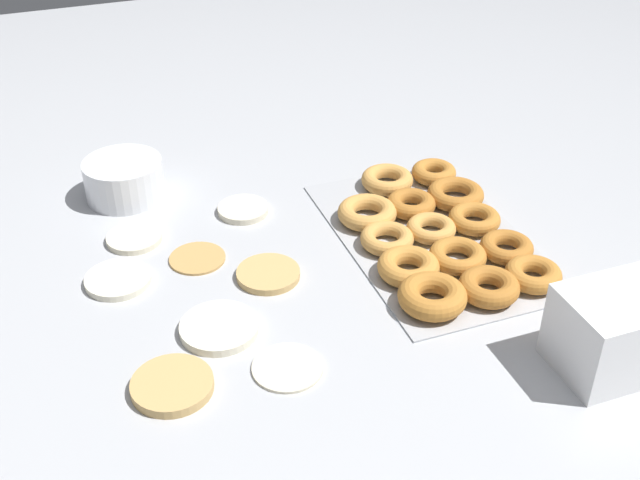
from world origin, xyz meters
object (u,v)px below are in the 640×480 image
object	(u,v)px
container_stack	(617,331)
pancake_0	(268,274)
pancake_3	(134,238)
pancake_6	(245,209)
pancake_7	(118,280)
pancake_2	(197,257)
pancake_4	(287,366)
donut_tray	(436,234)
batter_bowl	(124,179)
pancake_5	(172,385)
pancake_1	(219,328)

from	to	relation	value
container_stack	pancake_0	bearing A→B (deg)	46.80
pancake_0	pancake_3	xyz separation A→B (m)	(0.18, 0.18, -0.00)
pancake_0	container_stack	bearing A→B (deg)	-133.20
pancake_6	pancake_7	xyz separation A→B (m)	(-0.13, 0.25, -0.00)
pancake_2	pancake_4	world-z (taller)	same
donut_tray	batter_bowl	size ratio (longest dim) A/B	3.27
pancake_7	pancake_0	bearing A→B (deg)	-107.01
pancake_4	container_stack	world-z (taller)	container_stack
pancake_0	donut_tray	size ratio (longest dim) A/B	0.22
pancake_6	container_stack	bearing A→B (deg)	-147.09
pancake_2	pancake_6	xyz separation A→B (m)	(0.12, -0.11, 0.00)
pancake_5	pancake_7	bearing A→B (deg)	6.75
pancake_3	pancake_4	xyz separation A→B (m)	(-0.39, -0.14, -0.00)
pancake_4	pancake_6	xyz separation A→B (m)	(0.42, -0.06, 0.00)
batter_bowl	pancake_3	bearing A→B (deg)	175.77
pancake_2	pancake_5	distance (m)	0.30
pancake_0	pancake_2	size ratio (longest dim) A/B	1.10
pancake_2	container_stack	distance (m)	0.66
pancake_0	pancake_7	size ratio (longest dim) A/B	0.98
pancake_3	pancake_6	distance (m)	0.20
pancake_3	pancake_0	bearing A→B (deg)	-134.53
pancake_4	pancake_5	distance (m)	0.16
pancake_3	donut_tray	world-z (taller)	donut_tray
pancake_4	donut_tray	world-z (taller)	donut_tray
pancake_0	pancake_4	distance (m)	0.22
pancake_4	container_stack	bearing A→B (deg)	-109.18
pancake_5	pancake_6	distance (m)	0.46
donut_tray	pancake_4	bearing A→B (deg)	121.71
pancake_0	pancake_4	bearing A→B (deg)	169.60
pancake_0	pancake_7	world-z (taller)	same
pancake_1	pancake_3	world-z (taller)	pancake_1
pancake_0	pancake_2	world-z (taller)	pancake_0
pancake_0	pancake_6	bearing A→B (deg)	-5.38
pancake_7	donut_tray	world-z (taller)	donut_tray
pancake_0	pancake_3	distance (m)	0.26
pancake_6	pancake_0	bearing A→B (deg)	174.62
pancake_1	pancake_4	xyz separation A→B (m)	(-0.11, -0.07, -0.00)
pancake_7	pancake_4	bearing A→B (deg)	-146.31
pancake_3	batter_bowl	bearing A→B (deg)	-4.23
pancake_4	batter_bowl	size ratio (longest dim) A/B	0.69
pancake_2	pancake_6	size ratio (longest dim) A/B	1.02
pancake_6	batter_bowl	distance (m)	0.23
pancake_0	container_stack	distance (m)	0.53
pancake_0	pancake_5	world-z (taller)	pancake_5
pancake_1	pancake_2	bearing A→B (deg)	-3.55
pancake_1	pancake_6	size ratio (longest dim) A/B	1.27
pancake_0	batter_bowl	xyz separation A→B (m)	(0.33, 0.17, 0.03)
pancake_0	container_stack	size ratio (longest dim) A/B	0.65
donut_tray	pancake_1	bearing A→B (deg)	103.46
pancake_3	donut_tray	bearing A→B (deg)	-111.23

